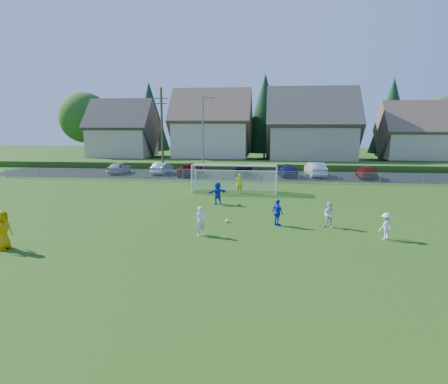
{
  "coord_description": "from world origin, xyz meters",
  "views": [
    {
      "loc": [
        3.15,
        -18.7,
        6.15
      ],
      "look_at": [
        0.0,
        8.0,
        1.4
      ],
      "focal_mm": 32.0,
      "sensor_mm": 36.0,
      "label": 1
    }
  ],
  "objects": [
    {
      "name": "car_c",
      "position": [
        -6.04,
        26.42,
        0.72
      ],
      "size": [
        2.43,
        5.2,
        1.44
      ],
      "primitive_type": "imported",
      "rotation": [
        0.0,
        0.0,
        3.15
      ],
      "color": "maroon",
      "rests_on": "ground"
    },
    {
      "name": "utility_pole",
      "position": [
        -9.5,
        27.0,
        5.15
      ],
      "size": [
        1.6,
        0.26,
        10.0
      ],
      "color": "#473321",
      "rests_on": "ground"
    },
    {
      "name": "soccer_ball",
      "position": [
        0.53,
        5.11,
        0.11
      ],
      "size": [
        0.22,
        0.22,
        0.22
      ],
      "primitive_type": "sphere",
      "color": "white",
      "rests_on": "ground"
    },
    {
      "name": "player_white_a",
      "position": [
        -0.59,
        2.17,
        0.79
      ],
      "size": [
        0.69,
        0.67,
        1.59
      ],
      "primitive_type": "imported",
      "rotation": [
        0.0,
        0.0,
        0.72
      ],
      "color": "white",
      "rests_on": "ground"
    },
    {
      "name": "car_f",
      "position": [
        8.19,
        27.28,
        0.8
      ],
      "size": [
        2.23,
        5.04,
        1.61
      ],
      "primitive_type": "imported",
      "rotation": [
        0.0,
        0.0,
        3.25
      ],
      "color": "silver",
      "rests_on": "ground"
    },
    {
      "name": "referee",
      "position": [
        -9.72,
        -1.35,
        0.96
      ],
      "size": [
        0.79,
        1.04,
        1.91
      ],
      "primitive_type": "imported",
      "rotation": [
        0.0,
        0.0,
        1.37
      ],
      "color": "orange",
      "rests_on": "ground"
    },
    {
      "name": "grass_embankment",
      "position": [
        0.0,
        35.0,
        0.4
      ],
      "size": [
        70.0,
        6.0,
        0.8
      ],
      "primitive_type": "cube",
      "color": "#1E420F",
      "rests_on": "ground"
    },
    {
      "name": "streetlight",
      "position": [
        -4.45,
        26.0,
        4.84
      ],
      "size": [
        1.38,
        0.18,
        9.0
      ],
      "color": "slate",
      "rests_on": "ground"
    },
    {
      "name": "player_blue_b",
      "position": [
        -0.8,
        10.61,
        0.84
      ],
      "size": [
        1.57,
        1.29,
        1.69
      ],
      "primitive_type": "imported",
      "rotation": [
        0.0,
        0.0,
        3.73
      ],
      "color": "#152FC7",
      "rests_on": "ground"
    },
    {
      "name": "player_blue_a",
      "position": [
        3.6,
        4.73,
        0.8
      ],
      "size": [
        0.88,
        0.98,
        1.6
      ],
      "primitive_type": "imported",
      "rotation": [
        0.0,
        0.0,
        2.23
      ],
      "color": "#152FC7",
      "rests_on": "ground"
    },
    {
      "name": "goalkeeper",
      "position": [
        0.45,
        15.47,
        0.86
      ],
      "size": [
        0.7,
        0.53,
        1.73
      ],
      "primitive_type": "imported",
      "rotation": [
        0.0,
        0.0,
        3.33
      ],
      "color": "#D3ED1B",
      "rests_on": "ground"
    },
    {
      "name": "car_b",
      "position": [
        -9.73,
        27.37,
        0.68
      ],
      "size": [
        1.75,
        4.25,
        1.37
      ],
      "primitive_type": "imported",
      "rotation": [
        0.0,
        0.0,
        3.07
      ],
      "color": "silver",
      "rests_on": "ground"
    },
    {
      "name": "tree_row",
      "position": [
        1.04,
        48.74,
        6.91
      ],
      "size": [
        65.98,
        12.36,
        13.8
      ],
      "color": "#382616",
      "rests_on": "ground"
    },
    {
      "name": "houses_row",
      "position": [
        1.97,
        42.46,
        7.33
      ],
      "size": [
        53.9,
        11.45,
        13.27
      ],
      "color": "tan",
      "rests_on": "ground"
    },
    {
      "name": "asphalt_lot",
      "position": [
        0.0,
        27.5,
        0.01
      ],
      "size": [
        60.0,
        60.0,
        0.0
      ],
      "primitive_type": "plane",
      "color": "black",
      "rests_on": "ground"
    },
    {
      "name": "car_a",
      "position": [
        -14.97,
        27.2,
        0.69
      ],
      "size": [
        1.93,
        4.17,
        1.38
      ],
      "primitive_type": "imported",
      "rotation": [
        0.0,
        0.0,
        3.07
      ],
      "color": "#A3A6AB",
      "rests_on": "ground"
    },
    {
      "name": "player_white_b",
      "position": [
        6.63,
        4.63,
        0.76
      ],
      "size": [
        0.91,
        0.82,
        1.53
      ],
      "primitive_type": "imported",
      "rotation": [
        0.0,
        0.0,
        -0.39
      ],
      "color": "white",
      "rests_on": "ground"
    },
    {
      "name": "car_d",
      "position": [
        -0.04,
        27.19,
        0.71
      ],
      "size": [
        2.06,
        4.9,
        1.41
      ],
      "primitive_type": "imported",
      "rotation": [
        0.0,
        0.0,
        3.16
      ],
      "color": "black",
      "rests_on": "ground"
    },
    {
      "name": "soccer_goal",
      "position": [
        0.0,
        16.05,
        1.63
      ],
      "size": [
        7.42,
        1.9,
        2.5
      ],
      "color": "white",
      "rests_on": "ground"
    },
    {
      "name": "car_e",
      "position": [
        5.04,
        26.81,
        0.76
      ],
      "size": [
        2.36,
        4.65,
        1.52
      ],
      "primitive_type": "imported",
      "rotation": [
        0.0,
        0.0,
        3.27
      ],
      "color": "#171A51",
      "rests_on": "ground"
    },
    {
      "name": "car_g",
      "position": [
        13.63,
        26.43,
        0.68
      ],
      "size": [
        2.28,
        4.83,
        1.36
      ],
      "primitive_type": "imported",
      "rotation": [
        0.0,
        0.0,
        3.06
      ],
      "color": "#650D0B",
      "rests_on": "ground"
    },
    {
      "name": "ground",
      "position": [
        0.0,
        0.0,
        0.0
      ],
      "size": [
        160.0,
        160.0,
        0.0
      ],
      "primitive_type": "plane",
      "color": "#193D0C",
      "rests_on": "ground"
    },
    {
      "name": "player_white_c",
      "position": [
        9.26,
        2.59,
        0.71
      ],
      "size": [
        1.05,
        0.97,
        1.42
      ],
      "primitive_type": "imported",
      "rotation": [
        0.0,
        0.0,
        3.78
      ],
      "color": "white",
      "rests_on": "ground"
    },
    {
      "name": "chainlink_fence",
      "position": [
        0.0,
        22.0,
        0.63
      ],
      "size": [
        52.06,
        0.06,
        1.2
      ],
      "color": "gray",
      "rests_on": "ground"
    }
  ]
}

